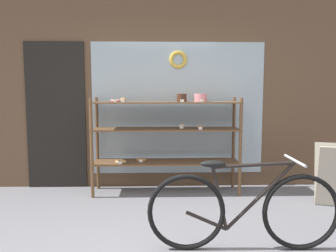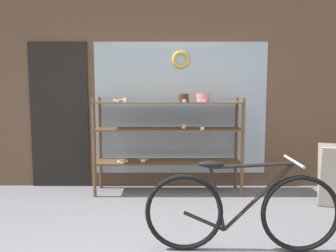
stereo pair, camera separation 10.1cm
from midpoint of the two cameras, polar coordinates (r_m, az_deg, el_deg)
The scene contains 3 objects.
storefront_facade at distance 4.80m, azimuth 0.03°, elevation 8.38°, with size 5.55×0.13×3.27m.
display_case at distance 4.47m, azimuth 0.97°, elevation -0.90°, with size 2.00×0.45×1.37m.
bicycle at distance 3.02m, azimuth 13.73°, elevation -14.10°, with size 1.70×0.46×0.82m.
Camera 2 is at (0.02, -2.36, 1.40)m, focal length 35.00 mm.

